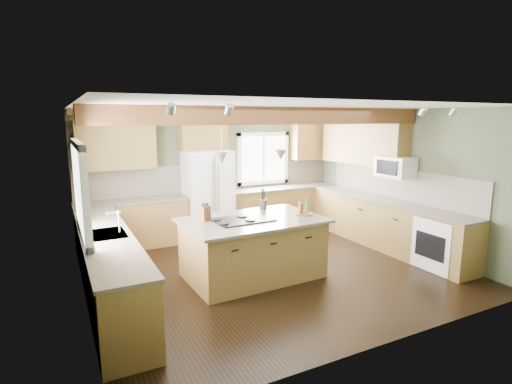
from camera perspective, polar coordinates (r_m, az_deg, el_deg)
name	(u,v)px	position (r m, az deg, el deg)	size (l,w,h in m)	color
floor	(271,269)	(6.67, 2.18, -10.93)	(5.60, 5.60, 0.00)	black
ceiling	(272,107)	(6.21, 2.35, 12.02)	(5.60, 5.60, 0.00)	silver
wall_back	(215,172)	(8.55, -5.94, 2.81)	(5.60, 5.60, 0.00)	#454E37
wall_left	(79,209)	(5.54, -23.96, -2.23)	(5.00, 5.00, 0.00)	#454E37
wall_right	(401,179)	(8.04, 19.97, 1.75)	(5.00, 5.00, 0.00)	#454E37
ceiling_beam	(276,116)	(6.10, 2.92, 10.82)	(5.55, 0.26, 0.26)	brown
soffit_trim	(215,113)	(8.38, -5.85, 11.15)	(5.55, 0.20, 0.10)	brown
backsplash_back	(215,177)	(8.55, -5.89, 2.20)	(5.58, 0.03, 0.58)	brown
backsplash_right	(398,183)	(8.08, 19.60, 1.16)	(0.03, 3.70, 0.58)	brown
base_cab_back_left	(133,225)	(7.97, -17.16, -4.48)	(2.02, 0.60, 0.88)	brown
counter_back_left	(132,201)	(7.87, -17.34, -1.24)	(2.06, 0.64, 0.04)	#453D32
base_cab_back_right	(282,208)	(9.08, 3.67, -2.23)	(2.62, 0.60, 0.88)	brown
counter_back_right	(282,188)	(8.99, 3.70, 0.63)	(2.66, 0.64, 0.04)	#453D32
base_cab_left	(108,268)	(5.84, -20.38, -10.14)	(0.60, 3.70, 0.88)	brown
counter_left	(106,235)	(5.70, -20.67, -5.80)	(0.64, 3.74, 0.04)	#453D32
base_cab_right	(384,224)	(8.03, 17.86, -4.41)	(0.60, 3.70, 0.88)	brown
counter_right	(386,201)	(7.93, 18.05, -1.19)	(0.64, 3.74, 0.04)	#453D32
upper_cab_back_left	(116,145)	(7.83, -19.36, 6.35)	(1.40, 0.35, 0.90)	brown
upper_cab_over_fridge	(203,133)	(8.21, -7.58, 8.41)	(0.96, 0.35, 0.70)	brown
upper_cab_right	(363,142)	(8.49, 14.99, 6.86)	(0.35, 2.20, 0.90)	brown
upper_cab_back_corner	(310,140)	(9.41, 7.67, 7.44)	(0.90, 0.35, 0.90)	brown
window_left	(79,189)	(5.54, -23.97, 0.42)	(0.04, 1.60, 1.05)	white
window_back	(263,158)	(8.98, 0.96, 4.83)	(1.10, 0.04, 1.00)	white
sink	(106,235)	(5.70, -20.67, -5.75)	(0.50, 0.65, 0.03)	#262628
faucet	(119,223)	(5.68, -18.96, -4.17)	(0.02, 0.02, 0.28)	#B2B2B7
dishwasher	(125,309)	(4.65, -18.25, -15.55)	(0.60, 0.60, 0.84)	white
oven	(443,244)	(7.20, 25.11, -6.68)	(0.60, 0.72, 0.84)	white
microwave	(395,167)	(7.82, 19.25, 3.41)	(0.40, 0.70, 0.38)	white
pendant_left	(222,158)	(5.72, -4.88, 4.90)	(0.18, 0.18, 0.16)	#B2B2B7
pendant_right	(281,155)	(6.19, 3.55, 5.34)	(0.18, 0.18, 0.16)	#B2B2B7
refrigerator	(208,195)	(8.16, -6.89, -0.43)	(0.90, 0.74, 1.80)	white
island	(253,249)	(6.24, -0.48, -8.14)	(1.98, 1.21, 0.88)	brown
island_top	(253,220)	(6.11, -0.49, -4.05)	(2.12, 1.34, 0.04)	#453D32
cooktop	(243,220)	(6.02, -1.87, -3.96)	(0.86, 0.57, 0.02)	black
knife_block	(205,213)	(6.02, -7.24, -3.06)	(0.13, 0.10, 0.22)	brown
utensil_crock	(263,204)	(6.74, 1.04, -1.78)	(0.12, 0.12, 0.16)	#433835
bottle_tray	(304,207)	(6.38, 6.87, -2.17)	(0.27, 0.27, 0.24)	brown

